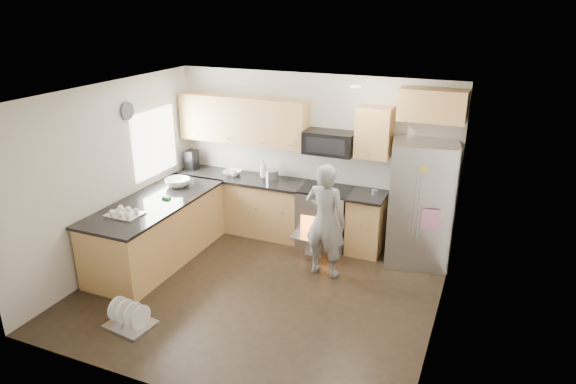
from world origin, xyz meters
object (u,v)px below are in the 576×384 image
at_px(stove_range, 326,204).
at_px(person, 325,221).
at_px(dish_rack, 130,319).
at_px(refrigerator, 420,204).

relative_size(stove_range, person, 1.11).
distance_m(stove_range, person, 0.96).
distance_m(stove_range, dish_rack, 3.34).
distance_m(refrigerator, dish_rack, 4.16).
bearing_deg(dish_rack, person, 50.55).
xyz_separation_m(refrigerator, person, (-1.12, -0.87, -0.10)).
bearing_deg(person, dish_rack, 56.17).
height_order(person, dish_rack, person).
bearing_deg(refrigerator, person, -152.16).
bearing_deg(person, refrigerator, -136.54).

